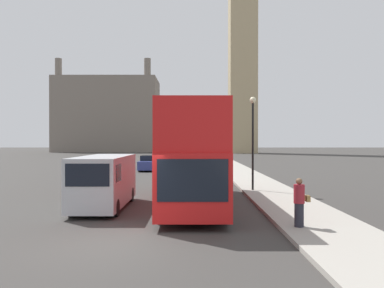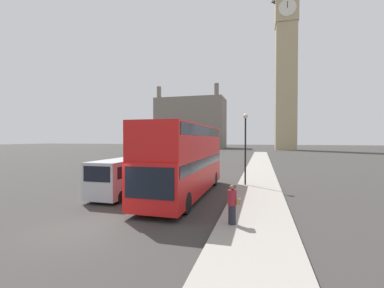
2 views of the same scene
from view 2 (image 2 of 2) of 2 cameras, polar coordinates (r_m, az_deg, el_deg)
name	(u,v)px [view 2 (image 2 of 2)]	position (r m, az deg, el deg)	size (l,w,h in m)	color
ground_plane	(87,228)	(11.58, -22.37, -16.86)	(300.00, 300.00, 0.00)	#383533
sidewalk_strip	(254,244)	(9.39, 13.68, -20.69)	(3.04, 120.00, 0.15)	#9E998E
clock_tower	(286,58)	(90.85, 20.17, 17.53)	(6.79, 6.96, 57.05)	tan
building_block_distant	(191,123)	(101.88, -0.21, 4.63)	(26.31, 13.97, 23.59)	slate
red_double_decker_bus	(186,157)	(16.09, -1.40, -2.84)	(2.61, 10.90, 4.40)	red
white_van	(122,176)	(16.77, -15.25, -6.90)	(1.93, 5.35, 2.28)	#B2B7BC
pedestrian	(232,204)	(10.63, 8.95, -13.14)	(0.51, 0.35, 1.58)	#23232D
street_lamp	(245,138)	(19.36, 11.79, 1.42)	(0.36, 0.36, 5.28)	black
parked_sedan	(197,159)	(36.34, 1.12, -3.38)	(1.82, 4.60, 1.48)	navy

